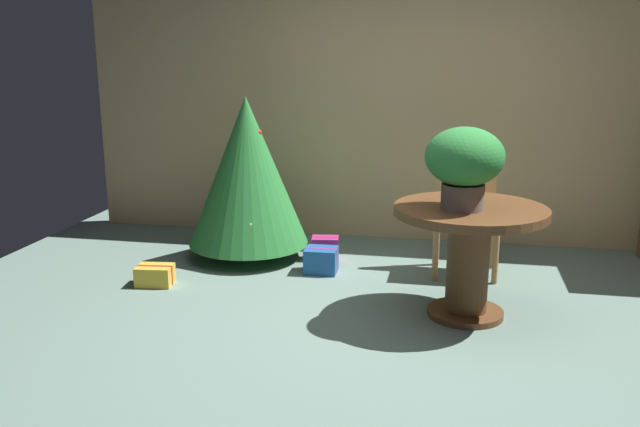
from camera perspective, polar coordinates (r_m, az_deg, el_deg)
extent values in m
plane|color=slate|center=(4.11, 6.09, -10.25)|extent=(6.60, 6.60, 0.00)
cube|color=tan|center=(5.96, 8.39, 10.08)|extent=(6.00, 0.10, 2.60)
cylinder|color=brown|center=(4.46, 12.27, -8.24)|extent=(0.48, 0.48, 0.04)
cylinder|color=brown|center=(4.35, 12.49, -4.16)|extent=(0.27, 0.27, 0.63)
cylinder|color=brown|center=(4.26, 12.72, 0.21)|extent=(0.96, 0.96, 0.06)
cylinder|color=#665B51|center=(4.16, 12.06, 1.43)|extent=(0.26, 0.26, 0.16)
ellipsoid|color=#287533|center=(4.11, 12.23, 4.76)|extent=(0.48, 0.48, 0.36)
sphere|color=red|center=(4.09, 10.86, 5.44)|extent=(0.05, 0.05, 0.05)
sphere|color=red|center=(4.20, 13.84, 5.60)|extent=(0.07, 0.07, 0.07)
sphere|color=red|center=(4.17, 14.11, 5.81)|extent=(0.08, 0.08, 0.08)
sphere|color=red|center=(3.97, 12.71, 4.57)|extent=(0.09, 0.09, 0.09)
cylinder|color=#B27F4C|center=(5.03, 14.76, -3.29)|extent=(0.04, 0.04, 0.47)
cylinder|color=#B27F4C|center=(5.01, 9.83, -3.07)|extent=(0.04, 0.04, 0.47)
cylinder|color=#B27F4C|center=(5.38, 14.54, -2.15)|extent=(0.04, 0.04, 0.47)
cylinder|color=#B27F4C|center=(5.37, 9.94, -1.94)|extent=(0.04, 0.04, 0.47)
cube|color=#B27F4C|center=(5.13, 12.42, 0.17)|extent=(0.48, 0.42, 0.05)
cube|color=#B27F4C|center=(5.26, 12.52, 3.21)|extent=(0.43, 0.05, 0.44)
cylinder|color=brown|center=(5.58, -6.04, -3.09)|extent=(0.10, 0.10, 0.12)
cone|color=#287533|center=(5.42, -6.21, 3.60)|extent=(0.98, 0.98, 1.20)
sphere|color=#2D51A8|center=(5.84, -7.71, 0.11)|extent=(0.05, 0.05, 0.05)
sphere|color=silver|center=(5.15, -5.92, -0.96)|extent=(0.05, 0.05, 0.05)
sphere|color=red|center=(5.34, -5.24, 6.90)|extent=(0.05, 0.05, 0.05)
sphere|color=silver|center=(5.59, -3.34, 1.53)|extent=(0.07, 0.07, 0.07)
cube|color=#9E287A|center=(5.47, 0.44, -2.98)|extent=(0.24, 0.19, 0.19)
cube|color=red|center=(5.47, 0.44, -2.98)|extent=(0.22, 0.06, 0.19)
cube|color=#1E569E|center=(5.15, 0.10, -4.01)|extent=(0.25, 0.22, 0.19)
cube|color=#9E287A|center=(5.15, 0.10, -4.01)|extent=(0.25, 0.04, 0.19)
cube|color=gold|center=(5.03, -13.89, -5.14)|extent=(0.28, 0.22, 0.14)
cube|color=red|center=(5.03, -13.89, -5.14)|extent=(0.26, 0.06, 0.15)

